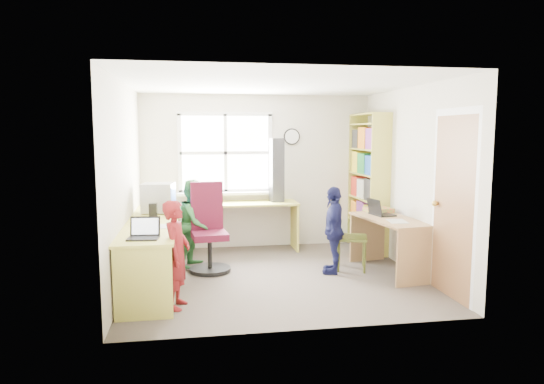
{
  "coord_description": "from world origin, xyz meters",
  "views": [
    {
      "loc": [
        -1.0,
        -5.88,
        1.81
      ],
      "look_at": [
        0.0,
        0.25,
        1.05
      ],
      "focal_mm": 32.0,
      "sensor_mm": 36.0,
      "label": 1
    }
  ],
  "objects_px": {
    "laptop_left": "(144,233)",
    "swivel_chair": "(209,233)",
    "bookshelf": "(368,186)",
    "crt_monitor": "(158,198)",
    "person_green": "(195,223)",
    "wooden_chair": "(347,233)",
    "laptop_right": "(379,211)",
    "person_red": "(177,254)",
    "l_desk": "(168,251)",
    "right_desk": "(390,233)",
    "cd_tower": "(277,170)",
    "person_navy": "(334,230)",
    "potted_plant": "(214,194)"
  },
  "relations": [
    {
      "from": "laptop_left",
      "to": "swivel_chair",
      "type": "bearing_deg",
      "value": 68.27
    },
    {
      "from": "bookshelf",
      "to": "crt_monitor",
      "type": "relative_size",
      "value": 4.7
    },
    {
      "from": "bookshelf",
      "to": "person_green",
      "type": "distance_m",
      "value": 2.72
    },
    {
      "from": "wooden_chair",
      "to": "laptop_left",
      "type": "xyz_separation_m",
      "value": [
        -2.5,
        -1.1,
        0.31
      ]
    },
    {
      "from": "laptop_right",
      "to": "person_red",
      "type": "xyz_separation_m",
      "value": [
        -2.63,
        -1.11,
        -0.2
      ]
    },
    {
      "from": "l_desk",
      "to": "right_desk",
      "type": "distance_m",
      "value": 2.82
    },
    {
      "from": "l_desk",
      "to": "person_red",
      "type": "xyz_separation_m",
      "value": [
        0.12,
        -0.62,
        0.11
      ]
    },
    {
      "from": "cd_tower",
      "to": "laptop_left",
      "type": "bearing_deg",
      "value": -137.72
    },
    {
      "from": "crt_monitor",
      "to": "l_desk",
      "type": "bearing_deg",
      "value": -72.8
    },
    {
      "from": "right_desk",
      "to": "bookshelf",
      "type": "xyz_separation_m",
      "value": [
        0.15,
        1.23,
        0.48
      ]
    },
    {
      "from": "person_green",
      "to": "person_navy",
      "type": "distance_m",
      "value": 1.87
    },
    {
      "from": "swivel_chair",
      "to": "potted_plant",
      "type": "relative_size",
      "value": 4.27
    },
    {
      "from": "l_desk",
      "to": "swivel_chair",
      "type": "relative_size",
      "value": 2.54
    },
    {
      "from": "crt_monitor",
      "to": "person_red",
      "type": "relative_size",
      "value": 0.4
    },
    {
      "from": "person_navy",
      "to": "right_desk",
      "type": "bearing_deg",
      "value": 101.15
    },
    {
      "from": "potted_plant",
      "to": "person_navy",
      "type": "bearing_deg",
      "value": -43.67
    },
    {
      "from": "wooden_chair",
      "to": "person_green",
      "type": "relative_size",
      "value": 0.76
    },
    {
      "from": "laptop_right",
      "to": "person_red",
      "type": "height_order",
      "value": "person_red"
    },
    {
      "from": "crt_monitor",
      "to": "laptop_right",
      "type": "xyz_separation_m",
      "value": [
        2.91,
        -0.47,
        -0.18
      ]
    },
    {
      "from": "crt_monitor",
      "to": "person_green",
      "type": "bearing_deg",
      "value": 9.19
    },
    {
      "from": "bookshelf",
      "to": "laptop_right",
      "type": "xyz_separation_m",
      "value": [
        -0.21,
        -0.99,
        -0.23
      ]
    },
    {
      "from": "right_desk",
      "to": "potted_plant",
      "type": "xyz_separation_m",
      "value": [
        -2.21,
        1.51,
        0.37
      ]
    },
    {
      "from": "wooden_chair",
      "to": "person_navy",
      "type": "distance_m",
      "value": 0.27
    },
    {
      "from": "laptop_right",
      "to": "person_green",
      "type": "height_order",
      "value": "person_green"
    },
    {
      "from": "wooden_chair",
      "to": "laptop_left",
      "type": "height_order",
      "value": "laptop_left"
    },
    {
      "from": "wooden_chair",
      "to": "person_navy",
      "type": "height_order",
      "value": "person_navy"
    },
    {
      "from": "crt_monitor",
      "to": "person_red",
      "type": "xyz_separation_m",
      "value": [
        0.28,
        -1.57,
        -0.39
      ]
    },
    {
      "from": "laptop_left",
      "to": "person_red",
      "type": "height_order",
      "value": "person_red"
    },
    {
      "from": "bookshelf",
      "to": "laptop_right",
      "type": "distance_m",
      "value": 1.04
    },
    {
      "from": "right_desk",
      "to": "cd_tower",
      "type": "bearing_deg",
      "value": 121.44
    },
    {
      "from": "wooden_chair",
      "to": "person_red",
      "type": "height_order",
      "value": "person_red"
    },
    {
      "from": "crt_monitor",
      "to": "person_navy",
      "type": "relative_size",
      "value": 0.4
    },
    {
      "from": "wooden_chair",
      "to": "person_green",
      "type": "distance_m",
      "value": 2.05
    },
    {
      "from": "l_desk",
      "to": "right_desk",
      "type": "bearing_deg",
      "value": 4.87
    },
    {
      "from": "l_desk",
      "to": "laptop_right",
      "type": "bearing_deg",
      "value": 9.95
    },
    {
      "from": "laptop_right",
      "to": "cd_tower",
      "type": "height_order",
      "value": "cd_tower"
    },
    {
      "from": "laptop_left",
      "to": "person_green",
      "type": "xyz_separation_m",
      "value": [
        0.51,
        1.59,
        -0.21
      ]
    },
    {
      "from": "person_red",
      "to": "laptop_left",
      "type": "bearing_deg",
      "value": 102.63
    },
    {
      "from": "right_desk",
      "to": "person_red",
      "type": "distance_m",
      "value": 2.83
    },
    {
      "from": "swivel_chair",
      "to": "bookshelf",
      "type": "bearing_deg",
      "value": 10.2
    },
    {
      "from": "right_desk",
      "to": "crt_monitor",
      "type": "xyz_separation_m",
      "value": [
        -2.97,
        0.71,
        0.43
      ]
    },
    {
      "from": "person_green",
      "to": "laptop_right",
      "type": "bearing_deg",
      "value": -77.08
    },
    {
      "from": "right_desk",
      "to": "laptop_right",
      "type": "bearing_deg",
      "value": 95.94
    },
    {
      "from": "swivel_chair",
      "to": "laptop_left",
      "type": "bearing_deg",
      "value": -123.83
    },
    {
      "from": "l_desk",
      "to": "laptop_left",
      "type": "bearing_deg",
      "value": -107.58
    },
    {
      "from": "right_desk",
      "to": "laptop_left",
      "type": "relative_size",
      "value": 4.01
    },
    {
      "from": "l_desk",
      "to": "laptop_left",
      "type": "height_order",
      "value": "laptop_left"
    },
    {
      "from": "swivel_chair",
      "to": "person_green",
      "type": "relative_size",
      "value": 0.98
    },
    {
      "from": "person_red",
      "to": "potted_plant",
      "type": "bearing_deg",
      "value": 0.38
    },
    {
      "from": "wooden_chair",
      "to": "person_navy",
      "type": "relative_size",
      "value": 0.8
    }
  ]
}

